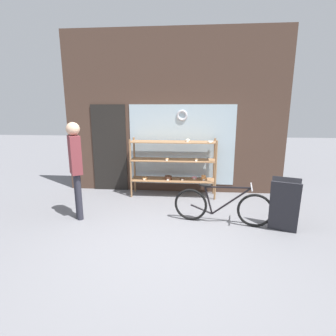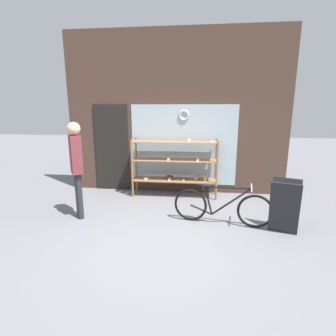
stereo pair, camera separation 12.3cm
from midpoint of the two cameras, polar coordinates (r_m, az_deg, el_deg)
ground_plane at (r=4.21m, az=-0.85°, el=-15.84°), size 30.00×30.00×0.00m
storefront_facade at (r=6.27m, az=1.85°, el=11.17°), size 5.22×0.13×3.77m
display_case at (r=6.03m, az=2.19°, el=1.09°), size 1.95×0.46×1.35m
bicycle at (r=4.77m, az=12.24°, el=-8.19°), size 1.70×0.47×0.73m
sandwich_board at (r=4.74m, az=24.72°, el=-7.67°), size 0.56×0.51×0.89m
pedestrian at (r=4.99m, az=-18.67°, el=1.20°), size 0.33×0.37×1.79m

